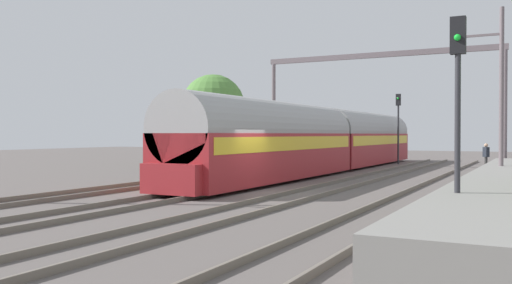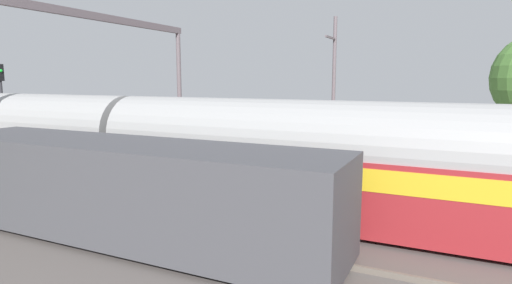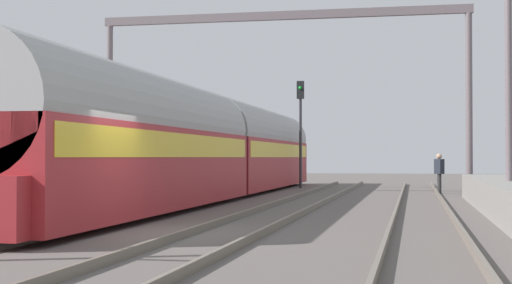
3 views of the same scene
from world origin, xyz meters
name	(u,v)px [view 1 (image 1 of 3)]	position (x,y,z in m)	size (l,w,h in m)	color
ground	(263,193)	(0.00, 0.00, 0.00)	(120.00, 120.00, 0.00)	#5C5451
track_far_west	(146,184)	(-5.83, 0.00, 0.08)	(1.52, 60.00, 0.16)	#6B6257
track_west	(220,188)	(-1.94, 0.00, 0.08)	(1.52, 60.00, 0.16)	#6B6257
track_east	(308,193)	(1.94, 0.00, 0.08)	(1.52, 60.00, 0.16)	#6B6257
track_far_east	(412,198)	(5.83, 0.00, 0.08)	(1.52, 60.00, 0.16)	#6B6257
passenger_train	(328,140)	(-1.94, 12.94, 1.97)	(2.93, 32.85, 3.82)	maroon
freight_car	(248,148)	(-5.83, 9.72, 1.47)	(2.80, 13.00, 2.70)	#47474C
person_crossing	(486,154)	(6.67, 18.84, 1.03)	(0.44, 0.46, 1.73)	#313131
railway_signal_near	(458,94)	(8.03, -5.49, 3.29)	(0.36, 0.30, 5.15)	#2D2D33
railway_signal_far	(398,119)	(-0.03, 23.52, 3.46)	(0.36, 0.30, 5.44)	#2D2D33
catenary_gantry	(378,82)	(0.00, 17.47, 5.88)	(16.07, 0.28, 7.86)	slate
catenary_pole_east_mid	(500,93)	(8.19, 7.41, 4.15)	(1.90, 0.20, 8.00)	slate
tree_west_background	(213,106)	(-12.37, 16.27, 4.44)	(4.83, 4.83, 6.87)	#4C3826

